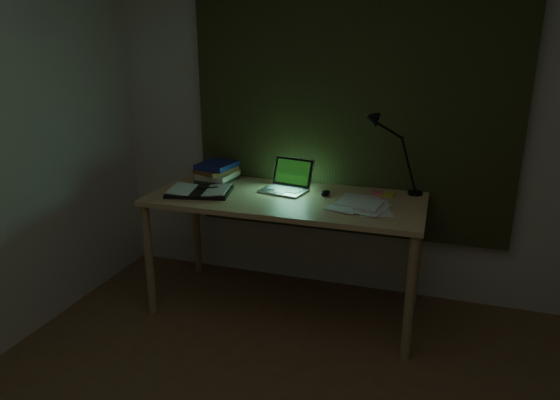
# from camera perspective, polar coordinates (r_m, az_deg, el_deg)

# --- Properties ---
(wall_back) EXTENTS (3.50, 0.00, 2.50)m
(wall_back) POSITION_cam_1_polar(r_m,az_deg,el_deg) (3.50, 8.02, 9.04)
(wall_back) COLOR silver
(wall_back) RESTS_ON ground
(curtain) EXTENTS (2.20, 0.06, 2.00)m
(curtain) POSITION_cam_1_polar(r_m,az_deg,el_deg) (3.44, 8.04, 12.24)
(curtain) COLOR #2B2E17
(curtain) RESTS_ON wall_back
(desk) EXTENTS (1.77, 0.77, 0.81)m
(desk) POSITION_cam_1_polar(r_m,az_deg,el_deg) (3.37, 0.63, -6.16)
(desk) COLOR tan
(desk) RESTS_ON floor
(laptop) EXTENTS (0.35, 0.38, 0.21)m
(laptop) POSITION_cam_1_polar(r_m,az_deg,el_deg) (3.30, 0.40, 2.68)
(laptop) COLOR silver
(laptop) RESTS_ON desk
(open_textbook) EXTENTS (0.45, 0.37, 0.03)m
(open_textbook) POSITION_cam_1_polar(r_m,az_deg,el_deg) (3.34, -9.17, 1.04)
(open_textbook) COLOR white
(open_textbook) RESTS_ON desk
(book_stack) EXTENTS (0.28, 0.31, 0.14)m
(book_stack) POSITION_cam_1_polar(r_m,az_deg,el_deg) (3.60, -7.18, 3.23)
(book_stack) COLOR white
(book_stack) RESTS_ON desk
(loose_papers) EXTENTS (0.35, 0.36, 0.02)m
(loose_papers) POSITION_cam_1_polar(r_m,az_deg,el_deg) (3.08, 9.28, -0.53)
(loose_papers) COLOR white
(loose_papers) RESTS_ON desk
(mouse) EXTENTS (0.07, 0.10, 0.03)m
(mouse) POSITION_cam_1_polar(r_m,az_deg,el_deg) (3.27, 5.21, 0.80)
(mouse) COLOR black
(mouse) RESTS_ON desk
(sticky_yellow) EXTENTS (0.09, 0.09, 0.02)m
(sticky_yellow) POSITION_cam_1_polar(r_m,az_deg,el_deg) (3.32, 12.33, 0.58)
(sticky_yellow) COLOR gold
(sticky_yellow) RESTS_ON desk
(sticky_pink) EXTENTS (0.08, 0.08, 0.01)m
(sticky_pink) POSITION_cam_1_polar(r_m,az_deg,el_deg) (3.35, 11.09, 0.82)
(sticky_pink) COLOR #FF638E
(sticky_pink) RESTS_ON desk
(desk_lamp) EXTENTS (0.38, 0.31, 0.52)m
(desk_lamp) POSITION_cam_1_polar(r_m,az_deg,el_deg) (3.33, 15.53, 4.90)
(desk_lamp) COLOR black
(desk_lamp) RESTS_ON desk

